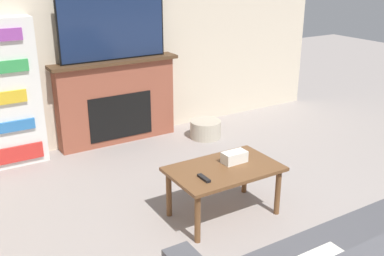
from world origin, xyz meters
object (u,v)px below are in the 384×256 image
at_px(fireplace, 117,101).
at_px(bookshelf, 2,95).
at_px(coffee_table, 224,174).
at_px(storage_basket, 206,129).
at_px(tv, 113,28).

height_order(fireplace, bookshelf, bookshelf).
distance_m(fireplace, bookshelf, 1.32).
xyz_separation_m(fireplace, coffee_table, (0.11, -2.14, -0.12)).
bearing_deg(fireplace, storage_basket, -25.52).
distance_m(fireplace, coffee_table, 2.15).
bearing_deg(bookshelf, tv, 0.09).
xyz_separation_m(tv, storage_basket, (1.00, -0.46, -1.30)).
relative_size(coffee_table, bookshelf, 0.60).
bearing_deg(tv, bookshelf, -179.91).
height_order(tv, bookshelf, tv).
relative_size(coffee_table, storage_basket, 2.43).
bearing_deg(fireplace, coffee_table, -87.10).
bearing_deg(bookshelf, storage_basket, -11.22).
bearing_deg(coffee_table, tv, 92.92).
relative_size(tv, storage_basket, 3.29).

